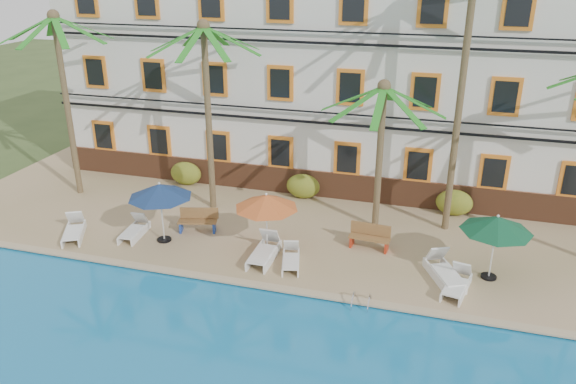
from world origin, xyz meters
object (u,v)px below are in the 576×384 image
(palm_d, at_px, (464,64))
(lounger_a, at_px, (74,230))
(umbrella_blue, at_px, (160,191))
(pool_ladder, at_px, (361,304))
(umbrella_green, at_px, (497,224))
(palm_b, at_px, (207,91))
(lounger_d, at_px, (291,259))
(bench_left, at_px, (198,220))
(lounger_f, at_px, (457,284))
(lounger_b, at_px, (135,230))
(umbrella_red, at_px, (266,202))
(bench_right, at_px, (370,236))
(palm_c, at_px, (381,132))
(lounger_e, at_px, (444,271))
(lounger_c, at_px, (264,251))
(palm_a, at_px, (63,80))

(palm_d, height_order, lounger_a, palm_d)
(lounger_a, bearing_deg, umbrella_blue, 11.19)
(pool_ladder, bearing_deg, umbrella_green, 35.63)
(lounger_a, bearing_deg, palm_b, 45.91)
(lounger_d, relative_size, pool_ladder, 2.32)
(umbrella_blue, relative_size, bench_left, 1.51)
(palm_b, relative_size, lounger_d, 4.51)
(lounger_a, bearing_deg, lounger_f, 0.67)
(bench_left, bearing_deg, lounger_b, -153.16)
(palm_d, relative_size, pool_ladder, 13.81)
(palm_d, height_order, lounger_d, palm_d)
(umbrella_red, relative_size, pool_ladder, 3.10)
(lounger_d, relative_size, bench_left, 1.10)
(palm_b, height_order, palm_d, palm_d)
(bench_right, bearing_deg, palm_c, 91.73)
(lounger_e, relative_size, lounger_f, 1.13)
(lounger_d, bearing_deg, bench_left, 159.81)
(umbrella_blue, distance_m, lounger_c, 4.45)
(palm_a, height_order, lounger_c, palm_a)
(umbrella_red, xyz_separation_m, umbrella_green, (7.71, 0.32, 0.02))
(umbrella_red, bearing_deg, palm_d, 31.34)
(umbrella_blue, height_order, pool_ladder, umbrella_blue)
(lounger_f, distance_m, pool_ladder, 3.25)
(umbrella_green, height_order, bench_left, umbrella_green)
(bench_left, height_order, pool_ladder, bench_left)
(lounger_d, distance_m, pool_ladder, 3.25)
(palm_a, bearing_deg, lounger_d, -18.14)
(lounger_d, xyz_separation_m, pool_ladder, (2.76, -1.71, -0.25))
(palm_b, height_order, lounger_a, palm_b)
(palm_c, xyz_separation_m, lounger_e, (2.76, -3.33, -3.60))
(palm_d, distance_m, umbrella_blue, 11.82)
(lounger_c, bearing_deg, lounger_e, 3.63)
(lounger_b, relative_size, pool_ladder, 2.34)
(lounger_b, bearing_deg, lounger_a, -161.55)
(palm_c, relative_size, lounger_a, 3.03)
(palm_a, xyz_separation_m, umbrella_green, (17.66, -2.58, -3.18))
(palm_d, distance_m, lounger_b, 13.63)
(lounger_e, bearing_deg, bench_left, 173.85)
(umbrella_red, bearing_deg, bench_left, 165.07)
(palm_c, xyz_separation_m, lounger_a, (-10.96, -4.14, -3.63))
(lounger_e, xyz_separation_m, bench_right, (-2.70, 1.49, 0.16))
(umbrella_green, bearing_deg, umbrella_red, -177.61)
(umbrella_red, xyz_separation_m, lounger_c, (0.09, -0.57, -1.65))
(palm_c, relative_size, bench_right, 3.83)
(pool_ladder, bearing_deg, palm_d, 69.54)
(lounger_a, height_order, lounger_c, lounger_c)
(lounger_c, bearing_deg, bench_left, 156.44)
(lounger_f, xyz_separation_m, bench_left, (-9.80, 1.65, 0.20))
(palm_c, xyz_separation_m, bench_left, (-6.62, -2.32, -3.44))
(palm_c, relative_size, lounger_f, 3.16)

